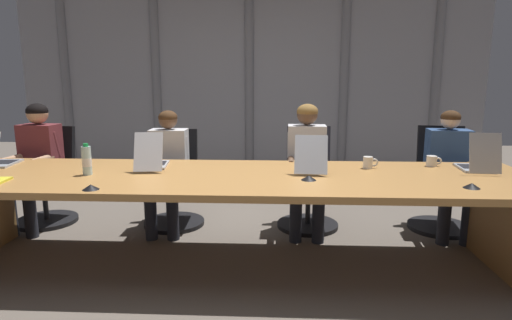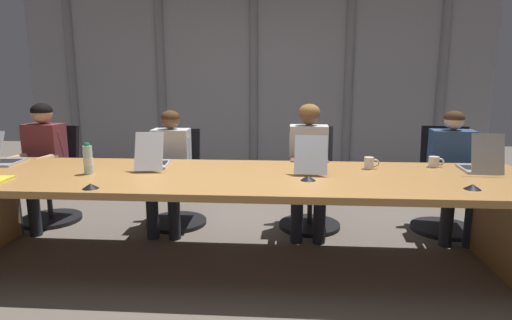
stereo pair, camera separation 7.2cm
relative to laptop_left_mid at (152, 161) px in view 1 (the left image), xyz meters
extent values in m
plane|color=#6B6056|center=(0.65, -0.22, -0.79)|extent=(12.49, 12.49, 0.00)
cube|color=#B77F42|center=(0.65, -0.22, -0.08)|extent=(4.64, 1.17, 0.05)
cube|color=black|center=(0.65, -0.22, -0.15)|extent=(3.95, 0.10, 0.06)
cube|color=olive|center=(2.72, -0.22, -0.45)|extent=(0.08, 0.99, 0.68)
cube|color=#9999A0|center=(0.65, 2.49, 0.63)|extent=(6.24, 0.10, 2.83)
cylinder|color=gray|center=(-1.88, 2.44, 0.63)|extent=(0.12, 0.12, 2.78)
cylinder|color=gray|center=(-0.63, 2.44, 0.63)|extent=(0.12, 0.12, 2.78)
cylinder|color=gray|center=(0.64, 2.44, 0.63)|extent=(0.12, 0.12, 2.78)
cylinder|color=gray|center=(1.90, 2.44, 0.63)|extent=(0.12, 0.12, 2.78)
cylinder|color=gray|center=(3.10, 2.44, 0.63)|extent=(0.12, 0.12, 2.78)
cube|color=#A8ADB7|center=(-1.33, 0.06, -0.05)|extent=(0.27, 0.37, 0.02)
cube|color=black|center=(-1.33, 0.09, -0.04)|extent=(0.22, 0.21, 0.00)
cube|color=#BCBCC1|center=(-0.01, 0.07, -0.05)|extent=(0.26, 0.36, 0.02)
cube|color=black|center=(-0.01, 0.10, -0.04)|extent=(0.21, 0.20, 0.00)
cube|color=#BCBCC1|center=(0.02, -0.16, 0.10)|extent=(0.23, 0.17, 0.29)
cube|color=black|center=(0.02, -0.15, 0.10)|extent=(0.21, 0.15, 0.26)
cube|color=#A8ADB7|center=(1.29, 0.05, -0.05)|extent=(0.27, 0.34, 0.02)
cube|color=black|center=(1.30, 0.07, -0.04)|extent=(0.22, 0.19, 0.00)
cube|color=#A8ADB7|center=(1.28, -0.19, 0.10)|extent=(0.26, 0.17, 0.28)
cube|color=black|center=(1.28, -0.18, 0.10)|extent=(0.23, 0.14, 0.25)
cube|color=#A8ADB7|center=(2.61, 0.07, -0.05)|extent=(0.26, 0.34, 0.02)
cube|color=black|center=(2.61, 0.09, -0.04)|extent=(0.21, 0.20, 0.00)
cube|color=#A8ADB7|center=(2.59, -0.13, 0.11)|extent=(0.24, 0.10, 0.30)
cube|color=black|center=(2.59, -0.13, 0.11)|extent=(0.21, 0.09, 0.27)
cube|color=black|center=(-1.32, 0.67, -0.35)|extent=(0.55, 0.55, 0.08)
cube|color=black|center=(-1.29, 0.89, -0.07)|extent=(0.44, 0.18, 0.49)
cylinder|color=#262628|center=(-1.32, 0.67, -0.57)|extent=(0.05, 0.05, 0.35)
cylinder|color=black|center=(-1.32, 0.67, -0.77)|extent=(0.60, 0.60, 0.04)
cube|color=black|center=(-0.01, 0.67, -0.35)|extent=(0.50, 0.50, 0.08)
cube|color=black|center=(-0.02, 0.89, -0.08)|extent=(0.44, 0.13, 0.47)
cylinder|color=#262628|center=(-0.01, 0.67, -0.57)|extent=(0.05, 0.05, 0.35)
cylinder|color=black|center=(-0.01, 0.67, -0.77)|extent=(0.60, 0.60, 0.04)
cube|color=#2D2D38|center=(1.33, 0.67, -0.35)|extent=(0.50, 0.50, 0.08)
cube|color=#2D2D38|center=(1.34, 0.89, -0.06)|extent=(0.44, 0.13, 0.51)
cylinder|color=#262628|center=(1.33, 0.67, -0.57)|extent=(0.05, 0.05, 0.35)
cylinder|color=black|center=(1.33, 0.67, -0.77)|extent=(0.60, 0.60, 0.04)
cube|color=black|center=(2.61, 0.67, -0.35)|extent=(0.54, 0.54, 0.08)
cube|color=black|center=(2.64, 0.89, -0.06)|extent=(0.44, 0.18, 0.52)
cylinder|color=#262628|center=(2.61, 0.67, -0.57)|extent=(0.05, 0.05, 0.35)
cylinder|color=black|center=(2.61, 0.67, -0.77)|extent=(0.60, 0.60, 0.04)
cube|color=brown|center=(-1.31, 0.65, -0.05)|extent=(0.37, 0.25, 0.53)
sphere|color=tan|center=(-1.31, 0.65, 0.33)|extent=(0.20, 0.20, 0.20)
ellipsoid|color=black|center=(-1.31, 0.65, 0.35)|extent=(0.20, 0.20, 0.15)
cylinder|color=brown|center=(-1.16, 0.64, 0.03)|extent=(0.08, 0.14, 0.27)
cylinder|color=tan|center=(-1.18, 0.43, -0.09)|extent=(0.09, 0.30, 0.06)
cylinder|color=brown|center=(-1.45, 0.67, 0.03)|extent=(0.08, 0.14, 0.27)
cylinder|color=tan|center=(-1.47, 0.46, -0.09)|extent=(0.09, 0.30, 0.06)
cylinder|color=#262833|center=(-1.22, 0.44, -0.34)|extent=(0.16, 0.41, 0.13)
cylinder|color=#262833|center=(-1.24, 0.27, -0.56)|extent=(0.11, 0.11, 0.45)
cylinder|color=#262833|center=(-1.42, 0.46, -0.34)|extent=(0.16, 0.41, 0.13)
cylinder|color=#262833|center=(-1.44, 0.28, -0.56)|extent=(0.11, 0.11, 0.45)
cube|color=silver|center=(-0.03, 0.65, -0.07)|extent=(0.35, 0.23, 0.49)
sphere|color=brown|center=(-0.03, 0.65, 0.27)|extent=(0.18, 0.18, 0.18)
ellipsoid|color=#472D19|center=(-0.03, 0.65, 0.29)|extent=(0.18, 0.18, 0.13)
cylinder|color=silver|center=(0.12, 0.66, -0.01)|extent=(0.07, 0.14, 0.27)
cylinder|color=brown|center=(0.12, 0.45, -0.13)|extent=(0.07, 0.30, 0.06)
cylinder|color=silver|center=(-0.17, 0.65, -0.01)|extent=(0.07, 0.14, 0.27)
cylinder|color=brown|center=(-0.17, 0.44, -0.13)|extent=(0.07, 0.30, 0.06)
cylinder|color=#262833|center=(0.08, 0.45, -0.34)|extent=(0.14, 0.40, 0.13)
cylinder|color=#262833|center=(0.08, 0.27, -0.56)|extent=(0.11, 0.11, 0.45)
cylinder|color=#262833|center=(-0.12, 0.45, -0.34)|extent=(0.14, 0.40, 0.13)
cylinder|color=#262833|center=(-0.12, 0.27, -0.56)|extent=(0.11, 0.11, 0.45)
cube|color=silver|center=(1.30, 0.65, -0.04)|extent=(0.36, 0.23, 0.54)
sphere|color=brown|center=(1.30, 0.65, 0.33)|extent=(0.20, 0.20, 0.20)
ellipsoid|color=olive|center=(1.30, 0.65, 0.35)|extent=(0.20, 0.20, 0.15)
cylinder|color=silver|center=(1.45, 0.65, 0.04)|extent=(0.07, 0.14, 0.27)
cylinder|color=brown|center=(1.44, 0.44, -0.08)|extent=(0.07, 0.30, 0.06)
cylinder|color=silver|center=(1.15, 0.66, 0.04)|extent=(0.07, 0.14, 0.27)
cylinder|color=brown|center=(1.15, 0.45, -0.08)|extent=(0.07, 0.30, 0.06)
cylinder|color=#262833|center=(1.40, 0.45, -0.34)|extent=(0.14, 0.40, 0.13)
cylinder|color=#262833|center=(1.39, 0.27, -0.56)|extent=(0.11, 0.11, 0.45)
cylinder|color=#262833|center=(1.20, 0.46, -0.34)|extent=(0.14, 0.40, 0.13)
cylinder|color=#262833|center=(1.19, 0.28, -0.56)|extent=(0.11, 0.11, 0.45)
cube|color=#335184|center=(2.62, 0.65, -0.06)|extent=(0.39, 0.25, 0.51)
sphere|color=beige|center=(2.62, 0.65, 0.28)|extent=(0.18, 0.18, 0.18)
ellipsoid|color=#472D19|center=(2.62, 0.65, 0.31)|extent=(0.18, 0.18, 0.13)
cylinder|color=#335184|center=(2.78, 0.64, 0.00)|extent=(0.08, 0.14, 0.27)
cylinder|color=beige|center=(2.77, 0.43, -0.11)|extent=(0.09, 0.30, 0.06)
cylinder|color=#335184|center=(2.47, 0.67, 0.00)|extent=(0.08, 0.14, 0.27)
cylinder|color=beige|center=(2.45, 0.46, -0.11)|extent=(0.09, 0.30, 0.06)
cylinder|color=#262833|center=(2.71, 0.45, -0.34)|extent=(0.16, 0.41, 0.13)
cylinder|color=#262833|center=(2.69, 0.27, -0.56)|extent=(0.11, 0.11, 0.45)
cylinder|color=#262833|center=(2.51, 0.46, -0.34)|extent=(0.16, 0.41, 0.13)
cylinder|color=#262833|center=(2.50, 0.28, -0.56)|extent=(0.11, 0.11, 0.45)
cylinder|color=silver|center=(-0.42, -0.28, 0.05)|extent=(0.07, 0.07, 0.22)
cylinder|color=white|center=(-0.42, -0.28, 0.04)|extent=(0.07, 0.07, 0.07)
cylinder|color=green|center=(-0.42, -0.28, 0.17)|extent=(0.04, 0.04, 0.02)
cylinder|color=white|center=(2.31, 0.18, -0.02)|extent=(0.08, 0.08, 0.09)
torus|color=white|center=(2.36, 0.18, -0.02)|extent=(0.06, 0.01, 0.06)
cylinder|color=white|center=(1.76, 0.06, -0.01)|extent=(0.08, 0.08, 0.10)
torus|color=white|center=(1.81, 0.06, -0.01)|extent=(0.07, 0.01, 0.07)
cone|color=black|center=(-0.21, -0.71, -0.04)|extent=(0.11, 0.11, 0.03)
cone|color=black|center=(1.25, -0.37, -0.04)|extent=(0.11, 0.11, 0.03)
cone|color=black|center=(2.32, -0.54, -0.04)|extent=(0.11, 0.11, 0.03)
camera|label=1|loc=(1.02, -3.37, 0.67)|focal=29.87mm
camera|label=2|loc=(1.09, -3.37, 0.67)|focal=29.87mm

